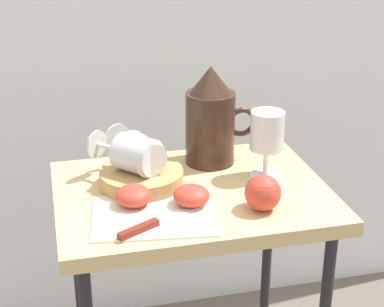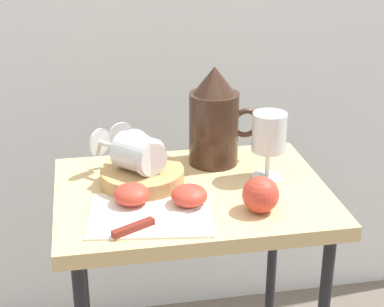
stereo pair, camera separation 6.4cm
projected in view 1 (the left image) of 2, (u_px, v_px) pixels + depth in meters
table at (192, 224)px, 1.31m from camera, size 0.55×0.41×0.70m
linen_napkin at (153, 216)px, 1.17m from camera, size 0.25×0.20×0.00m
basket_tray at (142, 178)px, 1.28m from camera, size 0.17×0.17×0.03m
pitcher at (211, 125)px, 1.37m from camera, size 0.16×0.11×0.22m
wine_glass_upright at (267, 135)px, 1.29m from camera, size 0.07×0.07×0.15m
wine_glass_tipped_near at (135, 154)px, 1.26m from camera, size 0.15×0.15×0.08m
wine_glass_tipped_far at (140, 153)px, 1.27m from camera, size 0.11×0.17×0.07m
apple_half_left at (133, 196)px, 1.20m from camera, size 0.07×0.07×0.04m
apple_half_right at (191, 196)px, 1.20m from camera, size 0.07×0.07×0.04m
apple_whole at (263, 193)px, 1.18m from camera, size 0.07×0.07×0.07m
knife at (153, 224)px, 1.13m from camera, size 0.20×0.11×0.01m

